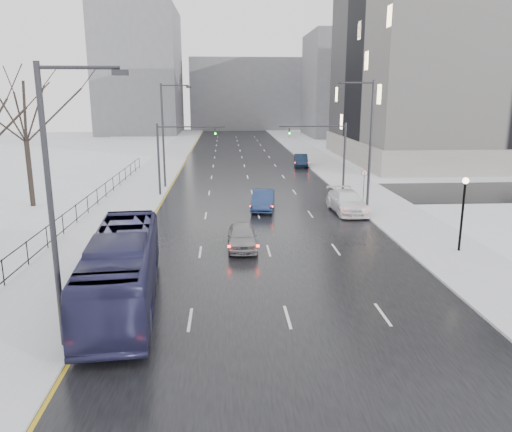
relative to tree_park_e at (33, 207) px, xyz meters
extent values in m
cube|color=black|center=(18.20, 16.00, 0.02)|extent=(16.00, 150.00, 0.04)
cube|color=black|center=(18.20, 4.00, 0.02)|extent=(130.00, 10.00, 0.04)
cube|color=silver|center=(7.70, 16.00, 0.08)|extent=(5.00, 150.00, 0.16)
cube|color=silver|center=(28.70, 16.00, 0.08)|extent=(5.00, 150.00, 0.16)
cube|color=white|center=(-1.80, 16.00, 0.06)|extent=(14.00, 150.00, 0.12)
cube|color=black|center=(5.20, -14.00, 1.41)|extent=(0.04, 70.00, 0.05)
cube|color=black|center=(5.20, -14.00, 0.41)|extent=(0.04, 70.00, 0.05)
cylinder|color=black|center=(5.20, -14.00, 0.81)|extent=(0.06, 0.06, 1.30)
cylinder|color=#2D2D33|center=(26.60, -4.00, 5.00)|extent=(0.20, 0.20, 10.00)
cylinder|color=#2D2D33|center=(25.30, -4.00, 9.80)|extent=(2.60, 0.12, 0.12)
cube|color=#2D2D33|center=(24.00, -4.00, 9.65)|extent=(0.50, 0.25, 0.18)
cylinder|color=#2D2D33|center=(9.80, -24.00, 5.00)|extent=(0.20, 0.20, 10.00)
cylinder|color=#2D2D33|center=(11.10, -24.00, 9.80)|extent=(2.60, 0.12, 0.12)
cube|color=#2D2D33|center=(12.40, -24.00, 9.65)|extent=(0.50, 0.25, 0.18)
cylinder|color=#2D2D33|center=(9.80, 8.00, 5.00)|extent=(0.20, 0.20, 10.00)
cylinder|color=#2D2D33|center=(11.10, 8.00, 9.80)|extent=(2.60, 0.12, 0.12)
cube|color=#2D2D33|center=(12.40, 8.00, 9.65)|extent=(0.50, 0.25, 0.18)
cylinder|color=black|center=(29.20, -14.00, 2.16)|extent=(0.14, 0.14, 4.00)
sphere|color=#FFE5B2|center=(29.20, -14.00, 4.26)|extent=(0.36, 0.36, 0.36)
cylinder|color=#2D2D33|center=(26.60, 4.00, 3.25)|extent=(0.20, 0.20, 6.50)
cylinder|color=#2D2D33|center=(23.60, 4.00, 6.20)|extent=(6.00, 0.12, 0.12)
imported|color=#2D2D33|center=(21.50, 4.00, 5.60)|extent=(0.15, 0.18, 0.90)
sphere|color=#19FF33|center=(21.50, 3.85, 5.60)|extent=(0.16, 0.16, 0.16)
cylinder|color=#2D2D33|center=(9.80, 4.00, 3.25)|extent=(0.20, 0.20, 6.50)
cylinder|color=#2D2D33|center=(12.80, 4.00, 6.20)|extent=(6.00, 0.12, 0.12)
imported|color=#2D2D33|center=(14.90, 4.00, 5.60)|extent=(0.15, 0.18, 0.90)
sphere|color=#19FF33|center=(14.90, 3.85, 5.60)|extent=(0.16, 0.16, 0.16)
cylinder|color=#2D2D33|center=(27.40, 0.00, 1.41)|extent=(0.06, 0.06, 2.50)
cylinder|color=white|center=(27.40, 0.00, 2.56)|extent=(0.60, 0.03, 0.60)
torus|color=#B20C0C|center=(27.40, 0.00, 2.56)|extent=(0.58, 0.06, 0.58)
cube|color=gray|center=(53.20, 28.00, 12.00)|extent=(40.00, 30.00, 24.00)
cube|color=gray|center=(53.20, 28.00, 1.50)|extent=(40.60, 30.60, 3.00)
cube|color=slate|center=(46.20, 71.00, 11.00)|extent=(24.00, 20.00, 22.00)
cube|color=slate|center=(-3.80, 81.00, 14.00)|extent=(18.00, 22.00, 28.00)
cube|color=slate|center=(22.20, 96.00, 9.00)|extent=(30.00, 18.00, 18.00)
imported|color=#29294F|center=(11.20, -20.12, 1.62)|extent=(3.68, 11.52, 3.15)
imported|color=gray|center=(16.67, -12.37, 0.77)|extent=(1.74, 4.30, 1.46)
imported|color=navy|center=(18.70, -2.21, 0.82)|extent=(2.29, 4.93, 1.57)
imported|color=white|center=(25.15, -3.57, 0.87)|extent=(2.59, 5.83, 1.66)
imported|color=#121E36|center=(25.40, 22.14, 0.80)|extent=(2.05, 4.77, 1.53)
camera|label=1|loc=(15.72, -40.86, 8.96)|focal=35.00mm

